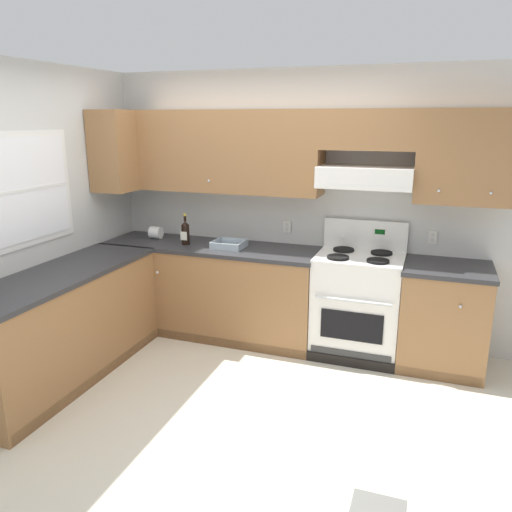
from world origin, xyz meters
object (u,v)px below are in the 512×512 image
wine_bottle (185,232)px  paper_towel_roll (156,233)px  stove (357,304)px  bowl (229,245)px

wine_bottle → paper_towel_roll: 0.43m
wine_bottle → paper_towel_roll: size_ratio=2.48×
stove → bowl: 1.32m
bowl → paper_towel_roll: size_ratio=2.39×
stove → paper_towel_roll: 2.15m
stove → bowl: (-1.24, -0.04, 0.45)m
bowl → paper_towel_roll: 0.86m
paper_towel_roll → stove: bearing=-1.7°
stove → wine_bottle: bearing=-177.9°
stove → wine_bottle: size_ratio=3.93×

